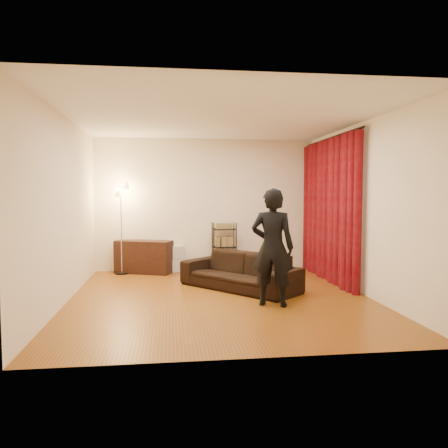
{
  "coord_description": "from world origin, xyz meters",
  "views": [
    {
      "loc": [
        -0.76,
        -6.52,
        1.58
      ],
      "look_at": [
        0.1,
        0.3,
        1.1
      ],
      "focal_mm": 35.0,
      "sensor_mm": 36.0,
      "label": 1
    }
  ],
  "objects": [
    {
      "name": "wall_left",
      "position": [
        -2.25,
        0.0,
        1.35
      ],
      "size": [
        0.0,
        5.0,
        5.0
      ],
      "primitive_type": "plane",
      "rotation": [
        1.57,
        0.0,
        1.57
      ],
      "color": "white",
      "rests_on": "ground"
    },
    {
      "name": "person",
      "position": [
        0.68,
        -0.57,
        0.83
      ],
      "size": [
        0.71,
        0.59,
        1.66
      ],
      "primitive_type": "imported",
      "rotation": [
        0.0,
        0.0,
        2.76
      ],
      "color": "black",
      "rests_on": "ground"
    },
    {
      "name": "media_cabinet",
      "position": [
        -1.27,
        2.23,
        0.32
      ],
      "size": [
        1.19,
        0.79,
        0.65
      ],
      "primitive_type": "cube",
      "rotation": [
        0.0,
        0.0,
        -0.37
      ],
      "color": "black",
      "rests_on": "ground"
    },
    {
      "name": "floor_lamp",
      "position": [
        -1.69,
        2.17,
        0.88
      ],
      "size": [
        0.38,
        0.38,
        1.77
      ],
      "primitive_type": null,
      "rotation": [
        0.0,
        0.0,
        0.21
      ],
      "color": "silver",
      "rests_on": "ground"
    },
    {
      "name": "wall_back",
      "position": [
        0.0,
        2.5,
        1.35
      ],
      "size": [
        5.0,
        0.0,
        5.0
      ],
      "primitive_type": "plane",
      "rotation": [
        1.57,
        0.0,
        0.0
      ],
      "color": "white",
      "rests_on": "ground"
    },
    {
      "name": "curtain_rod",
      "position": [
        2.15,
        1.12,
        2.58
      ],
      "size": [
        0.04,
        2.65,
        0.04
      ],
      "primitive_type": "cylinder",
      "rotation": [
        1.57,
        0.0,
        0.0
      ],
      "color": "black",
      "rests_on": "wall_right"
    },
    {
      "name": "wire_shelf",
      "position": [
        0.35,
        2.25,
        0.5
      ],
      "size": [
        0.49,
        0.38,
        0.99
      ],
      "primitive_type": null,
      "rotation": [
        0.0,
        0.0,
        0.15
      ],
      "color": "black",
      "rests_on": "ground"
    },
    {
      "name": "ceiling",
      "position": [
        0.0,
        0.0,
        2.7
      ],
      "size": [
        5.0,
        5.0,
        0.0
      ],
      "primitive_type": "plane",
      "rotation": [
        3.14,
        0.0,
        0.0
      ],
      "color": "white",
      "rests_on": "ground"
    },
    {
      "name": "storage_boxes",
      "position": [
        -0.64,
        2.31,
        0.26
      ],
      "size": [
        0.39,
        0.35,
        0.53
      ],
      "primitive_type": null,
      "rotation": [
        0.0,
        0.0,
        0.36
      ],
      "color": "beige",
      "rests_on": "ground"
    },
    {
      "name": "wall_front",
      "position": [
        0.0,
        -2.5,
        1.35
      ],
      "size": [
        5.0,
        0.0,
        5.0
      ],
      "primitive_type": "plane",
      "rotation": [
        -1.57,
        0.0,
        0.0
      ],
      "color": "white",
      "rests_on": "ground"
    },
    {
      "name": "curtain",
      "position": [
        2.13,
        1.12,
        1.28
      ],
      "size": [
        0.22,
        2.65,
        2.55
      ],
      "primitive_type": null,
      "color": "maroon",
      "rests_on": "ground"
    },
    {
      "name": "wall_right",
      "position": [
        2.25,
        0.0,
        1.35
      ],
      "size": [
        0.0,
        5.0,
        5.0
      ],
      "primitive_type": "plane",
      "rotation": [
        1.57,
        0.0,
        -1.57
      ],
      "color": "white",
      "rests_on": "ground"
    },
    {
      "name": "floor",
      "position": [
        0.0,
        0.0,
        0.0
      ],
      "size": [
        5.0,
        5.0,
        0.0
      ],
      "primitive_type": "plane",
      "color": "brown",
      "rests_on": "ground"
    },
    {
      "name": "sofa",
      "position": [
        0.39,
        0.54,
        0.3
      ],
      "size": [
        1.95,
        2.05,
        0.59
      ],
      "primitive_type": "imported",
      "rotation": [
        0.0,
        0.0,
        -0.84
      ],
      "color": "black",
      "rests_on": "ground"
    }
  ]
}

